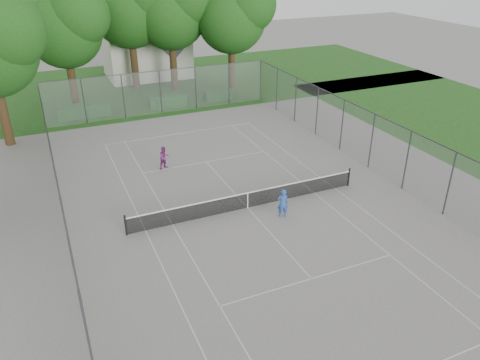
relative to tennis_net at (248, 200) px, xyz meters
name	(u,v)px	position (x,y,z in m)	size (l,w,h in m)	color
ground	(248,208)	(0.00, 0.00, -0.51)	(120.00, 120.00, 0.00)	slate
grass_far	(138,86)	(0.00, 26.00, -0.51)	(60.00, 20.00, 0.00)	#1B4714
court_markings	(248,208)	(0.00, 0.00, -0.50)	(11.03, 23.83, 0.01)	beige
tennis_net	(248,200)	(0.00, 0.00, 0.00)	(12.87, 0.10, 1.10)	black
perimeter_fence	(248,177)	(0.00, 0.00, 1.30)	(18.08, 34.08, 3.52)	#38383D
tree_far_left	(64,24)	(-6.21, 21.46, 6.32)	(6.92, 6.32, 9.95)	#362413
tree_far_midleft	(130,2)	(-0.22, 24.83, 7.38)	(7.98, 7.29, 11.47)	#362413
tree_far_midright	(171,6)	(3.15, 23.43, 7.04)	(7.64, 6.98, 10.99)	#362413
tree_far_right	(233,13)	(8.03, 20.90, 6.51)	(7.11, 6.49, 10.22)	#362413
hedge_left	(84,111)	(-5.98, 18.62, 0.00)	(4.08, 1.23, 1.02)	#184B1A
hedge_mid	(167,102)	(0.83, 18.20, -0.01)	(3.21, 0.92, 1.01)	#184B1A
hedge_right	(219,95)	(5.65, 18.57, -0.11)	(2.65, 0.97, 0.79)	#184B1A
house	(145,36)	(1.92, 29.41, 3.58)	(8.16, 6.33, 10.16)	silver
girl_player	(283,203)	(1.28, -1.48, 0.27)	(0.57, 0.37, 1.55)	#2E54AF
woman_player	(164,158)	(-2.66, 6.54, 0.21)	(0.70, 0.55, 1.45)	#76276A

